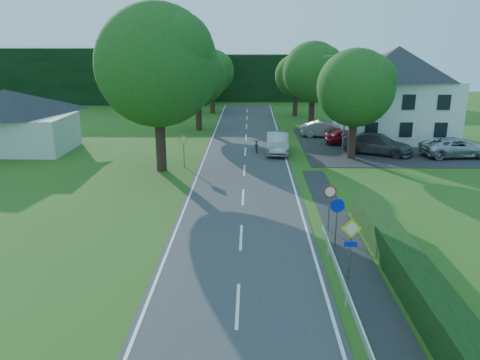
{
  "coord_description": "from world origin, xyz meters",
  "views": [
    {
      "loc": [
        0.41,
        -8.65,
        9.07
      ],
      "look_at": [
        -0.15,
        16.38,
        1.59
      ],
      "focal_mm": 35.0,
      "sensor_mm": 36.0,
      "label": 1
    }
  ],
  "objects_px": {
    "streetlight": "(344,99)",
    "parked_car_red": "(349,137)",
    "parked_car_grey": "(378,144)",
    "motorcycle": "(257,145)",
    "moving_car": "(278,143)",
    "parked_car_silver_a": "(325,129)",
    "parked_car_silver_b": "(456,147)",
    "parasol": "(348,129)"
  },
  "relations": [
    {
      "from": "parked_car_grey",
      "to": "parasol",
      "type": "bearing_deg",
      "value": 41.9
    },
    {
      "from": "parked_car_silver_a",
      "to": "moving_car",
      "type": "bearing_deg",
      "value": 152.23
    },
    {
      "from": "parked_car_silver_a",
      "to": "parasol",
      "type": "bearing_deg",
      "value": -117.9
    },
    {
      "from": "parked_car_silver_a",
      "to": "parked_car_silver_b",
      "type": "distance_m",
      "value": 12.21
    },
    {
      "from": "parked_car_grey",
      "to": "parasol",
      "type": "height_order",
      "value": "parasol"
    },
    {
      "from": "parked_car_grey",
      "to": "moving_car",
      "type": "bearing_deg",
      "value": 116.96
    },
    {
      "from": "parked_car_red",
      "to": "parasol",
      "type": "height_order",
      "value": "parasol"
    },
    {
      "from": "parked_car_silver_a",
      "to": "parked_car_silver_b",
      "type": "bearing_deg",
      "value": -121.3
    },
    {
      "from": "streetlight",
      "to": "parked_car_red",
      "type": "height_order",
      "value": "streetlight"
    },
    {
      "from": "parked_car_grey",
      "to": "parked_car_silver_b",
      "type": "xyz_separation_m",
      "value": [
        6.08,
        -0.94,
        -0.05
      ]
    },
    {
      "from": "streetlight",
      "to": "parasol",
      "type": "height_order",
      "value": "streetlight"
    },
    {
      "from": "parked_car_silver_a",
      "to": "parked_car_grey",
      "type": "xyz_separation_m",
      "value": [
        3.26,
        -6.93,
        0.06
      ]
    },
    {
      "from": "streetlight",
      "to": "parked_car_silver_a",
      "type": "xyz_separation_m",
      "value": [
        -0.36,
        6.44,
        -3.65
      ]
    },
    {
      "from": "parked_car_silver_a",
      "to": "parked_car_grey",
      "type": "bearing_deg",
      "value": -145.96
    },
    {
      "from": "streetlight",
      "to": "motorcycle",
      "type": "xyz_separation_m",
      "value": [
        -7.1,
        0.31,
        -3.89
      ]
    },
    {
      "from": "parked_car_silver_a",
      "to": "motorcycle",
      "type": "bearing_deg",
      "value": 141.1
    },
    {
      "from": "moving_car",
      "to": "parked_car_silver_a",
      "type": "relative_size",
      "value": 1.09
    },
    {
      "from": "parked_car_silver_b",
      "to": "streetlight",
      "type": "bearing_deg",
      "value": 75.63
    },
    {
      "from": "moving_car",
      "to": "parked_car_silver_b",
      "type": "distance_m",
      "value": 14.39
    },
    {
      "from": "streetlight",
      "to": "parked_car_grey",
      "type": "xyz_separation_m",
      "value": [
        2.91,
        -0.49,
        -3.6
      ]
    },
    {
      "from": "parked_car_red",
      "to": "parked_car_grey",
      "type": "distance_m",
      "value": 3.87
    },
    {
      "from": "streetlight",
      "to": "parked_car_red",
      "type": "relative_size",
      "value": 1.93
    },
    {
      "from": "parked_car_red",
      "to": "parasol",
      "type": "bearing_deg",
      "value": -10.61
    },
    {
      "from": "motorcycle",
      "to": "parked_car_silver_b",
      "type": "bearing_deg",
      "value": -6.01
    },
    {
      "from": "moving_car",
      "to": "parked_car_silver_a",
      "type": "bearing_deg",
      "value": 56.21
    },
    {
      "from": "parked_car_red",
      "to": "parked_car_grey",
      "type": "xyz_separation_m",
      "value": [
        1.67,
        -3.49,
        0.12
      ]
    },
    {
      "from": "streetlight",
      "to": "parked_car_silver_a",
      "type": "height_order",
      "value": "streetlight"
    },
    {
      "from": "parasol",
      "to": "motorcycle",
      "type": "bearing_deg",
      "value": -151.57
    },
    {
      "from": "moving_car",
      "to": "parked_car_grey",
      "type": "bearing_deg",
      "value": 1.53
    },
    {
      "from": "parked_car_red",
      "to": "parked_car_silver_b",
      "type": "distance_m",
      "value": 8.92
    },
    {
      "from": "parked_car_grey",
      "to": "motorcycle",
      "type": "bearing_deg",
      "value": 113.67
    },
    {
      "from": "motorcycle",
      "to": "parked_car_silver_b",
      "type": "xyz_separation_m",
      "value": [
        16.08,
        -1.74,
        0.24
      ]
    },
    {
      "from": "parked_car_silver_a",
      "to": "parked_car_grey",
      "type": "height_order",
      "value": "parked_car_grey"
    },
    {
      "from": "streetlight",
      "to": "motorcycle",
      "type": "height_order",
      "value": "streetlight"
    },
    {
      "from": "parked_car_silver_b",
      "to": "parked_car_red",
      "type": "bearing_deg",
      "value": 54.91
    },
    {
      "from": "motorcycle",
      "to": "parasol",
      "type": "height_order",
      "value": "parasol"
    },
    {
      "from": "parked_car_silver_b",
      "to": "parked_car_silver_a",
      "type": "bearing_deg",
      "value": 44.57
    },
    {
      "from": "streetlight",
      "to": "parked_car_red",
      "type": "bearing_deg",
      "value": 67.6
    },
    {
      "from": "moving_car",
      "to": "parasol",
      "type": "bearing_deg",
      "value": 40.22
    },
    {
      "from": "streetlight",
      "to": "parasol",
      "type": "xyz_separation_m",
      "value": [
        1.57,
        5.0,
        -3.4
      ]
    },
    {
      "from": "motorcycle",
      "to": "parked_car_red",
      "type": "height_order",
      "value": "parked_car_red"
    },
    {
      "from": "parked_car_silver_a",
      "to": "parked_car_red",
      "type": "bearing_deg",
      "value": -146.32
    }
  ]
}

